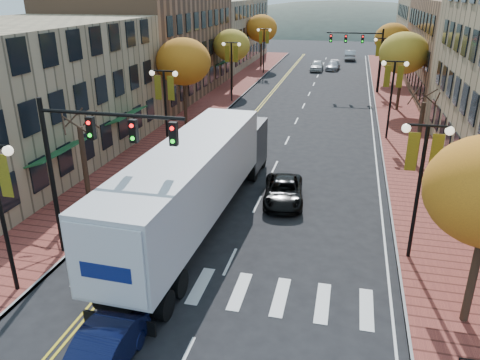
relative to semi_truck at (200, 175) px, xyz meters
The scene contains 28 objects.
ground 7.93m from the semi_truck, 72.23° to the right, with size 200.00×200.00×0.00m, color black.
sidewalk_left 26.37m from the semi_truck, 104.83° to the left, with size 4.00×85.00×0.15m, color brown.
sidewalk_right 27.89m from the semi_truck, 66.03° to the left, with size 4.00×85.00×0.15m, color brown.
building_left_near 15.96m from the semi_truck, 158.24° to the left, with size 12.00×22.00×9.00m, color #9E8966.
building_left_mid 32.54m from the semi_truck, 117.01° to the left, with size 12.00×24.00×11.00m, color brown.
building_left_far 55.89m from the semi_truck, 105.28° to the left, with size 12.00×26.00×9.50m, color #9E8966.
building_right_far 60.62m from the semi_truck, 69.93° to the left, with size 15.00×20.00×11.00m, color #9E8966.
tree_left_a 6.78m from the semi_truck, behind, with size 0.28×0.28×4.20m.
tree_left_b 18.38m from the semi_truck, 111.70° to the left, with size 4.48×4.48×7.21m.
tree_left_c 33.64m from the semi_truck, 101.55° to the left, with size 4.16×4.16×6.69m.
tree_left_d 51.40m from the semi_truck, 97.52° to the left, with size 4.61×4.61×7.42m.
tree_right_b 15.67m from the semi_truck, 43.94° to the left, with size 0.28×0.28×4.20m.
tree_right_c 29.28m from the semi_truck, 67.23° to the left, with size 4.48×4.48×7.21m.
tree_right_d 44.42m from the semi_truck, 75.26° to the left, with size 4.35×4.35×7.00m.
lamp_left_b 10.43m from the semi_truck, 120.45° to the left, with size 1.96×0.36×6.05m.
lamp_left_c 27.43m from the semi_truck, 100.99° to the left, with size 1.96×0.36×6.05m.
lamp_left_d 45.21m from the semi_truck, 96.63° to the left, with size 1.96×0.36×6.05m.
lamp_right_a 9.99m from the semi_truck, ahead, with size 1.96×0.36×6.05m.
lamp_right_b 19.58m from the semi_truck, 59.90° to the left, with size 1.96×0.36×6.05m.
lamp_right_c 36.26m from the semi_truck, 74.33° to the left, with size 1.96×0.36×6.05m.
traffic_mast_near 5.71m from the semi_truck, 127.73° to the right, with size 6.10×0.35×7.00m.
traffic_mast_far 35.80m from the semi_truck, 77.45° to the left, with size 6.10×0.34×7.00m.
semi_truck is the anchor object (origin of this frame).
navy_sedan 10.34m from the semi_truck, 89.80° to the right, with size 1.46×4.19×1.38m, color #0E1338.
black_suv 5.41m from the semi_truck, 44.06° to the left, with size 2.09×4.54×1.26m, color black.
car_far_white 49.43m from the semi_truck, 87.93° to the left, with size 1.77×4.41×1.50m, color silver.
car_far_silver 50.97m from the semi_truck, 85.48° to the left, with size 1.73×4.25×1.23m, color #ACABB3.
car_far_oncoming 62.34m from the semi_truck, 84.28° to the left, with size 1.72×4.92×1.62m, color #B8B9C1.
Camera 1 is at (4.39, -12.82, 10.91)m, focal length 35.00 mm.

